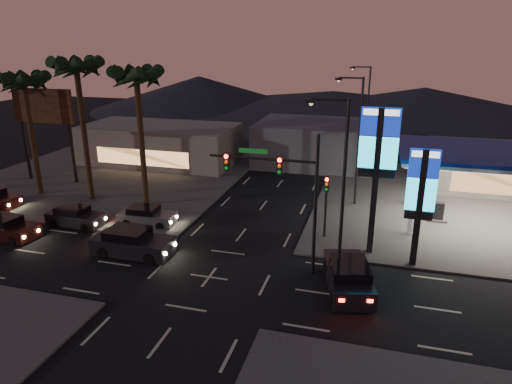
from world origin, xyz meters
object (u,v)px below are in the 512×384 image
(car_lane_a_front, at_px, (132,243))
(car_lane_b_mid, at_px, (76,217))
(gas_station, at_px, (493,157))
(car_lane_a_mid, at_px, (6,228))
(suv_station, at_px, (348,276))
(pylon_sign_short, at_px, (421,190))
(traffic_signal_mast, at_px, (284,183))
(car_lane_b_front, at_px, (147,216))
(pylon_sign_tall, at_px, (378,153))

(car_lane_a_front, xyz_separation_m, car_lane_b_mid, (-6.28, 3.06, -0.13))
(gas_station, bearing_deg, car_lane_a_front, -153.91)
(car_lane_a_mid, height_order, car_lane_b_mid, car_lane_a_mid)
(gas_station, xyz_separation_m, suv_station, (-8.44, -11.22, -4.31))
(pylon_sign_short, distance_m, traffic_signal_mast, 7.69)
(car_lane_b_front, bearing_deg, traffic_signal_mast, -20.26)
(car_lane_a_front, bearing_deg, traffic_signal_mast, 3.40)
(pylon_sign_tall, height_order, pylon_sign_short, pylon_sign_tall)
(suv_station, bearing_deg, car_lane_b_mid, 169.16)
(car_lane_b_front, bearing_deg, gas_station, 14.66)
(traffic_signal_mast, bearing_deg, car_lane_a_front, -176.60)
(car_lane_a_mid, relative_size, car_lane_b_front, 1.10)
(gas_station, bearing_deg, traffic_signal_mast, -140.72)
(pylon_sign_short, relative_size, car_lane_b_mid, 1.64)
(traffic_signal_mast, height_order, car_lane_b_front, traffic_signal_mast)
(pylon_sign_short, bearing_deg, car_lane_b_mid, -179.99)
(car_lane_a_front, xyz_separation_m, car_lane_b_front, (-1.46, 4.54, -0.15))
(pylon_sign_short, height_order, car_lane_b_front, pylon_sign_short)
(car_lane_a_mid, distance_m, car_lane_b_mid, 4.40)
(car_lane_a_front, bearing_deg, car_lane_a_mid, 179.94)
(gas_station, distance_m, car_lane_a_mid, 33.06)
(car_lane_b_front, bearing_deg, car_lane_a_front, -72.13)
(car_lane_b_front, bearing_deg, pylon_sign_tall, -1.75)
(gas_station, relative_size, pylon_sign_short, 1.74)
(traffic_signal_mast, bearing_deg, pylon_sign_short, 19.13)
(pylon_sign_short, xyz_separation_m, car_lane_a_mid, (-26.02, -3.06, -3.99))
(suv_station, bearing_deg, car_lane_b_front, 160.42)
(car_lane_b_front, height_order, suv_station, suv_station)
(pylon_sign_short, bearing_deg, suv_station, -132.79)
(gas_station, bearing_deg, pylon_sign_tall, -139.09)
(car_lane_b_front, xyz_separation_m, suv_station, (14.60, -5.19, 0.15))
(gas_station, distance_m, car_lane_b_front, 24.23)
(pylon_sign_tall, bearing_deg, traffic_signal_mast, -143.48)
(car_lane_a_mid, height_order, car_lane_b_front, car_lane_a_mid)
(car_lane_a_mid, bearing_deg, gas_station, 18.80)
(pylon_sign_short, relative_size, car_lane_a_front, 1.38)
(pylon_sign_short, bearing_deg, car_lane_b_front, 175.33)
(gas_station, relative_size, suv_station, 2.31)
(pylon_sign_short, relative_size, traffic_signal_mast, 0.88)
(pylon_sign_tall, height_order, car_lane_b_front, pylon_sign_tall)
(pylon_sign_short, height_order, suv_station, pylon_sign_short)
(pylon_sign_tall, bearing_deg, car_lane_b_front, 178.25)
(pylon_sign_short, bearing_deg, pylon_sign_tall, 158.20)
(traffic_signal_mast, bearing_deg, suv_station, -17.63)
(gas_station, height_order, pylon_sign_tall, pylon_sign_tall)
(pylon_sign_short, height_order, car_lane_a_front, pylon_sign_short)
(gas_station, height_order, car_lane_b_mid, gas_station)
(pylon_sign_tall, height_order, car_lane_a_front, pylon_sign_tall)
(pylon_sign_tall, xyz_separation_m, suv_station, (-0.94, -4.72, -5.63))
(pylon_sign_tall, relative_size, suv_station, 1.71)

